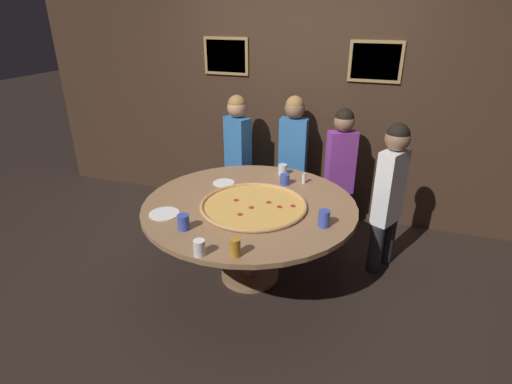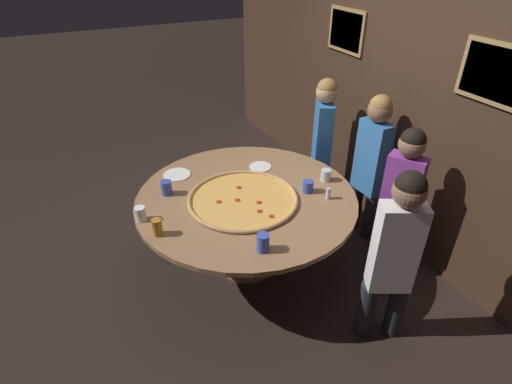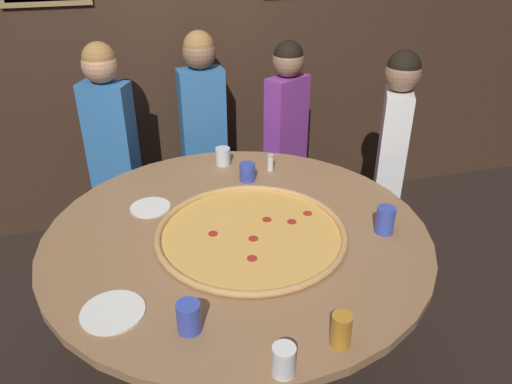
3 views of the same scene
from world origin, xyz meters
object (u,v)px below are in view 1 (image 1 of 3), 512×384
dining_table (250,215)px  diner_centre_back (293,152)px  drink_cup_far_right (199,248)px  white_plate_beside_cup (224,183)px  diner_far_right (238,150)px  giant_pizza (253,205)px  drink_cup_near_left (183,222)px  diner_far_left (390,190)px  drink_cup_far_left (235,248)px  diner_side_right (340,165)px  drink_cup_beside_pizza (283,169)px  white_plate_left_side (164,214)px  drink_cup_centre_back (285,179)px  drink_cup_near_right (324,218)px  condiment_shaker (304,178)px

dining_table → diner_centre_back: size_ratio=1.27×
diner_centre_back → drink_cup_far_right: bearing=84.5°
drink_cup_far_right → white_plate_beside_cup: size_ratio=0.54×
diner_far_right → giant_pizza: bearing=143.3°
drink_cup_near_left → diner_far_left: (1.41, 1.12, -0.01)m
drink_cup_far_left → diner_side_right: bearing=77.3°
drink_cup_beside_pizza → drink_cup_near_left: (-0.39, -1.28, 0.01)m
white_plate_left_side → white_plate_beside_cup: bearing=74.7°
white_plate_left_side → diner_side_right: diner_side_right is taller
drink_cup_beside_pizza → white_plate_beside_cup: (-0.46, -0.40, -0.05)m
drink_cup_centre_back → diner_far_left: diner_far_left is taller
diner_far_right → diner_far_left: diner_far_right is taller
giant_pizza → diner_side_right: size_ratio=0.65×
drink_cup_near_right → diner_centre_back: (-0.60, 1.41, -0.00)m
dining_table → drink_cup_near_right: size_ratio=13.94×
drink_cup_near_left → diner_far_left: size_ratio=0.08×
dining_table → drink_cup_centre_back: size_ratio=17.77×
drink_cup_centre_back → dining_table: bearing=-109.9°
white_plate_beside_cup → condiment_shaker: (0.70, 0.25, 0.05)m
drink_cup_near_right → drink_cup_beside_pizza: bearing=122.4°
diner_centre_back → drink_cup_centre_back: bearing=96.0°
drink_cup_beside_pizza → diner_side_right: 0.63m
dining_table → drink_cup_far_right: (-0.05, -0.84, 0.17)m
drink_cup_near_left → drink_cup_beside_pizza: bearing=73.0°
drink_cup_near_left → diner_far_right: 1.69m
drink_cup_far_left → diner_centre_back: size_ratio=0.09×
giant_pizza → white_plate_left_side: bearing=-150.4°
drink_cup_far_left → drink_cup_near_right: drink_cup_near_right is taller
giant_pizza → drink_cup_beside_pizza: (0.03, 0.77, 0.04)m
drink_cup_near_right → diner_far_right: diner_far_right is taller
drink_cup_near_right → white_plate_beside_cup: (-1.03, 0.50, -0.06)m
drink_cup_far_right → white_plate_beside_cup: (-0.33, 1.15, -0.05)m
diner_far_right → drink_cup_far_right: bearing=130.5°
drink_cup_near_left → condiment_shaker: 1.30m
drink_cup_near_right → diner_centre_back: 1.54m
drink_cup_far_left → diner_centre_back: 2.00m
drink_cup_far_left → drink_cup_near_right: bearing=50.9°
drink_cup_centre_back → diner_centre_back: bearing=98.7°
dining_table → drink_cup_centre_back: (0.17, 0.48, 0.16)m
condiment_shaker → diner_centre_back: (-0.27, 0.66, 0.01)m
diner_far_right → diner_far_left: 1.73m
giant_pizza → drink_cup_near_right: (0.60, -0.13, 0.05)m
diner_far_right → diner_centre_back: bearing=-142.1°
drink_cup_far_right → white_plate_left_side: (-0.53, 0.43, -0.05)m
drink_cup_far_left → drink_cup_beside_pizza: drink_cup_far_left is taller
drink_cup_near_left → diner_far_left: diner_far_left is taller
drink_cup_beside_pizza → condiment_shaker: size_ratio=1.05×
giant_pizza → drink_cup_beside_pizza: drink_cup_beside_pizza is taller
giant_pizza → drink_cup_far_left: drink_cup_far_left is taller
drink_cup_near_right → white_plate_left_side: (-1.23, -0.22, -0.06)m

